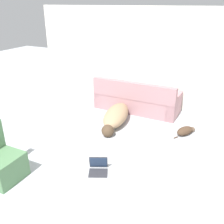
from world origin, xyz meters
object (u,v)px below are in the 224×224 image
Objects in this scene: dog at (116,116)px; laptop_open at (98,167)px; cat at (185,131)px; couch at (137,100)px.

dog is 4.42× the size of laptop_open.
laptop_open is (-1.01, -1.84, -0.01)m from cat.
dog is 3.17× the size of cat.
laptop_open reaches higher than cat.
couch is 3.79× the size of cat.
couch reaches higher than cat.
couch reaches higher than dog.
couch is 5.29× the size of laptop_open.
couch is 2.60m from laptop_open.
dog is at bearing 80.99° from couch.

